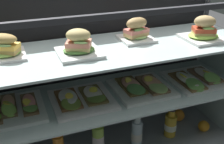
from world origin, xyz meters
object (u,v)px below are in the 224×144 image
at_px(plated_roll_sandwich_mid_right, 4,48).
at_px(plated_roll_sandwich_left_of_center, 136,32).
at_px(orange_fruit_beside_bottles, 179,115).
at_px(open_sandwich_tray_near_right_corner, 11,109).
at_px(plated_roll_sandwich_right_of_center, 204,32).
at_px(open_sandwich_tray_left_of_center, 81,99).
at_px(open_sandwich_tray_right_of_center, 196,79).
at_px(plated_roll_sandwich_mid_left, 79,45).
at_px(orange_fruit_near_left_post, 204,126).
at_px(open_sandwich_tray_far_left, 143,87).
at_px(juice_bottle_front_middle, 98,140).
at_px(juice_bottle_front_right_end, 137,133).
at_px(juice_bottle_back_left, 171,124).

xyz_separation_m(plated_roll_sandwich_mid_right, plated_roll_sandwich_left_of_center, (0.65, -0.00, 0.01)).
bearing_deg(orange_fruit_beside_bottles, open_sandwich_tray_near_right_corner, -175.09).
relative_size(plated_roll_sandwich_right_of_center, open_sandwich_tray_left_of_center, 0.66).
height_order(open_sandwich_tray_right_of_center, orange_fruit_beside_bottles, open_sandwich_tray_right_of_center).
bearing_deg(plated_roll_sandwich_left_of_center, orange_fruit_beside_bottles, 6.46).
xyz_separation_m(plated_roll_sandwich_mid_right, plated_roll_sandwich_mid_left, (0.32, -0.09, 0.00)).
bearing_deg(orange_fruit_near_left_post, open_sandwich_tray_near_right_corner, 176.46).
distance_m(plated_roll_sandwich_mid_left, plated_roll_sandwich_right_of_center, 0.67).
bearing_deg(plated_roll_sandwich_right_of_center, open_sandwich_tray_right_of_center, 56.79).
bearing_deg(plated_roll_sandwich_left_of_center, open_sandwich_tray_left_of_center, -167.66).
relative_size(open_sandwich_tray_far_left, orange_fruit_beside_bottles, 3.84).
bearing_deg(orange_fruit_near_left_post, juice_bottle_front_middle, 176.63).
xyz_separation_m(open_sandwich_tray_near_right_corner, open_sandwich_tray_left_of_center, (0.34, -0.02, -0.00)).
distance_m(plated_roll_sandwich_left_of_center, juice_bottle_front_middle, 0.63).
bearing_deg(open_sandwich_tray_left_of_center, orange_fruit_near_left_post, -3.28).
height_order(juice_bottle_front_right_end, orange_fruit_beside_bottles, juice_bottle_front_right_end).
distance_m(juice_bottle_front_right_end, orange_fruit_near_left_post, 0.46).
relative_size(open_sandwich_tray_left_of_center, open_sandwich_tray_far_left, 1.00).
bearing_deg(open_sandwich_tray_near_right_corner, orange_fruit_beside_bottles, 4.91).
height_order(plated_roll_sandwich_mid_right, orange_fruit_near_left_post, plated_roll_sandwich_mid_right).
relative_size(open_sandwich_tray_near_right_corner, juice_bottle_front_middle, 1.31).
distance_m(plated_roll_sandwich_right_of_center, juice_bottle_back_left, 0.60).
relative_size(plated_roll_sandwich_right_of_center, juice_bottle_front_right_end, 1.00).
bearing_deg(juice_bottle_back_left, open_sandwich_tray_left_of_center, 179.75).
bearing_deg(juice_bottle_front_middle, open_sandwich_tray_left_of_center, 177.49).
xyz_separation_m(plated_roll_sandwich_left_of_center, juice_bottle_front_middle, (-0.25, -0.08, -0.57)).
distance_m(plated_roll_sandwich_mid_right, juice_bottle_front_middle, 0.70).
xyz_separation_m(plated_roll_sandwich_right_of_center, juice_bottle_front_right_end, (-0.34, 0.04, -0.59)).
relative_size(plated_roll_sandwich_mid_left, juice_bottle_front_right_end, 0.98).
height_order(juice_bottle_front_middle, juice_bottle_front_right_end, juice_bottle_front_middle).
bearing_deg(plated_roll_sandwich_left_of_center, open_sandwich_tray_right_of_center, -14.86).
distance_m(open_sandwich_tray_near_right_corner, open_sandwich_tray_right_of_center, 1.02).
height_order(orange_fruit_beside_bottles, orange_fruit_near_left_post, orange_fruit_beside_bottles).
bearing_deg(juice_bottle_front_middle, open_sandwich_tray_far_left, 0.97).
height_order(plated_roll_sandwich_mid_left, orange_fruit_near_left_post, plated_roll_sandwich_mid_left).
distance_m(plated_roll_sandwich_left_of_center, plated_roll_sandwich_right_of_center, 0.35).
xyz_separation_m(plated_roll_sandwich_mid_right, orange_fruit_near_left_post, (1.09, -0.12, -0.63)).
height_order(juice_bottle_front_middle, juice_bottle_back_left, juice_bottle_front_middle).
height_order(plated_roll_sandwich_mid_right, open_sandwich_tray_left_of_center, plated_roll_sandwich_mid_right).
height_order(juice_bottle_back_left, orange_fruit_beside_bottles, juice_bottle_back_left).
xyz_separation_m(plated_roll_sandwich_right_of_center, open_sandwich_tray_far_left, (-0.32, 0.05, -0.29)).
xyz_separation_m(open_sandwich_tray_near_right_corner, orange_fruit_beside_bottles, (1.03, 0.09, -0.34)).
bearing_deg(open_sandwich_tray_right_of_center, juice_bottle_front_right_end, 177.87).
distance_m(plated_roll_sandwich_left_of_center, open_sandwich_tray_left_of_center, 0.45).
bearing_deg(juice_bottle_front_middle, orange_fruit_beside_bottles, 10.87).
distance_m(open_sandwich_tray_near_right_corner, juice_bottle_back_left, 0.94).
xyz_separation_m(plated_roll_sandwich_right_of_center, open_sandwich_tray_left_of_center, (-0.66, 0.05, -0.29)).
bearing_deg(open_sandwich_tray_near_right_corner, open_sandwich_tray_left_of_center, -4.12).
distance_m(open_sandwich_tray_left_of_center, orange_fruit_beside_bottles, 0.77).
distance_m(juice_bottle_back_left, orange_fruit_near_left_post, 0.23).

